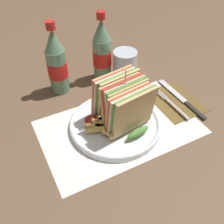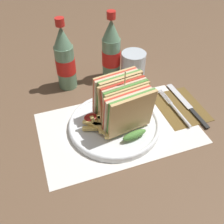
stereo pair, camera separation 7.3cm
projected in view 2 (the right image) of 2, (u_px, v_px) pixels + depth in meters
ground_plane at (118, 120)px, 0.77m from camera, size 4.00×4.00×0.00m
placemat at (119, 128)px, 0.74m from camera, size 0.44×0.27×0.00m
plate_main at (114, 124)px, 0.74m from camera, size 0.26×0.26×0.02m
club_sandwich at (124, 104)px, 0.70m from camera, size 0.14×0.17×0.17m
fries_pile at (103, 124)px, 0.71m from camera, size 0.10×0.10×0.02m
ketchup_blob at (91, 118)px, 0.73m from camera, size 0.04×0.04×0.01m
napkin at (180, 107)px, 0.81m from camera, size 0.13×0.17×0.00m
fork at (177, 111)px, 0.78m from camera, size 0.02×0.18×0.01m
knife at (187, 105)px, 0.81m from camera, size 0.02×0.22×0.00m
coke_bottle_near at (65, 60)px, 0.82m from camera, size 0.06×0.06×0.24m
coke_bottle_far at (111, 52)px, 0.86m from camera, size 0.06×0.06×0.24m
glass_near at (133, 70)px, 0.87m from camera, size 0.08×0.08×0.11m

